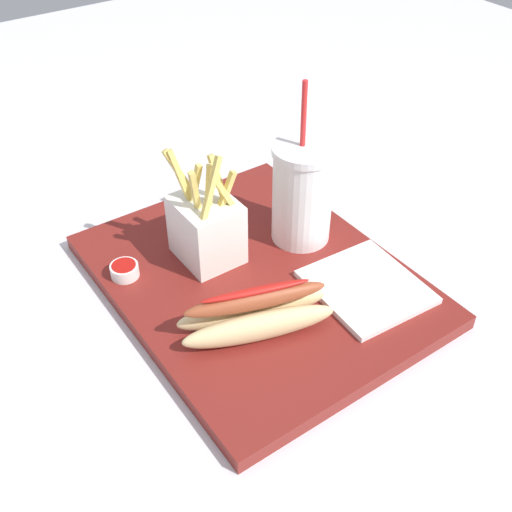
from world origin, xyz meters
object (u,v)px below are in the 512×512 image
object	(u,v)px
ketchup_cup_1	(179,221)
ketchup_cup_2	(124,270)
hot_dog_1	(256,314)
napkin_stack	(366,287)
fries_basket	(206,227)
soda_cup	(302,193)

from	to	relation	value
ketchup_cup_1	ketchup_cup_2	xyz separation A→B (m)	(-0.05, 0.11, 0.00)
hot_dog_1	napkin_stack	xyz separation A→B (m)	(-0.02, -0.15, -0.02)
fries_basket	napkin_stack	world-z (taller)	fries_basket
soda_cup	hot_dog_1	world-z (taller)	soda_cup
soda_cup	fries_basket	distance (m)	0.14
fries_basket	hot_dog_1	bearing A→B (deg)	170.42
ketchup_cup_2	napkin_stack	distance (m)	0.31
ketchup_cup_1	ketchup_cup_2	world-z (taller)	same
fries_basket	ketchup_cup_2	bearing A→B (deg)	76.33
soda_cup	fries_basket	bearing A→B (deg)	74.14
fries_basket	hot_dog_1	world-z (taller)	fries_basket
hot_dog_1	ketchup_cup_1	distance (m)	0.23
fries_basket	ketchup_cup_1	distance (m)	0.09
soda_cup	fries_basket	world-z (taller)	soda_cup
soda_cup	fries_basket	size ratio (longest dim) A/B	1.42
hot_dog_1	napkin_stack	bearing A→B (deg)	-98.61
ketchup_cup_1	napkin_stack	world-z (taller)	ketchup_cup_1
hot_dog_1	ketchup_cup_2	xyz separation A→B (m)	(0.18, 0.08, -0.02)
ketchup_cup_1	napkin_stack	bearing A→B (deg)	-153.03
soda_cup	ketchup_cup_1	bearing A→B (deg)	47.75
fries_basket	napkin_stack	xyz separation A→B (m)	(-0.17, -0.13, -0.04)
fries_basket	ketchup_cup_2	world-z (taller)	fries_basket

